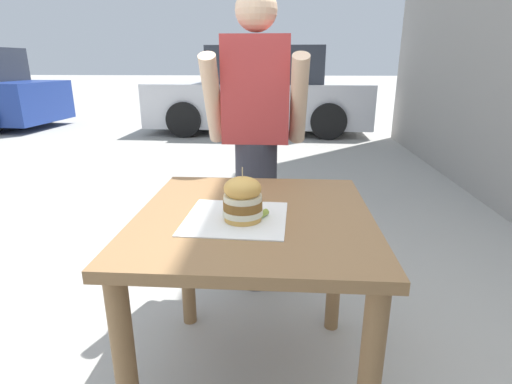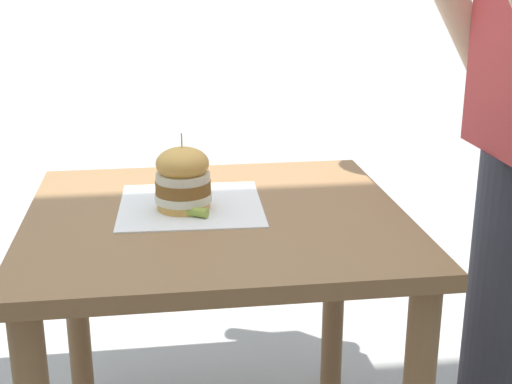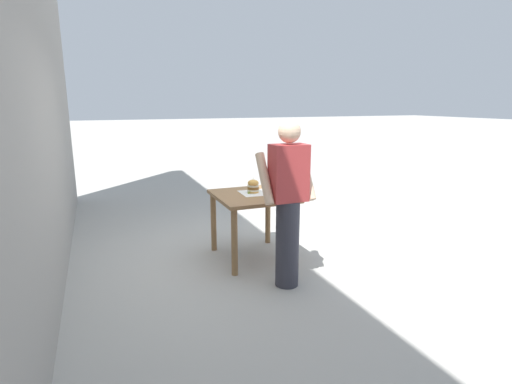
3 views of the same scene
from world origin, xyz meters
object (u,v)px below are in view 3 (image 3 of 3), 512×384
Objects in this scene: pickle_spear at (249,192)px; diner_across_table at (288,202)px; patio_table at (253,206)px; sandwich at (253,186)px.

pickle_spear is 0.05× the size of diner_across_table.
patio_table is 10.08× the size of pickle_spear.
sandwich reaches higher than patio_table.
diner_across_table is (-0.01, 0.91, 0.02)m from sandwich.
sandwich is (-0.03, -0.08, 0.22)m from patio_table.
sandwich is at bearing -167.46° from pickle_spear.
pickle_spear is at bearing 12.54° from sandwich.
diner_across_table reaches higher than patio_table.
sandwich is 2.08× the size of pickle_spear.
patio_table is 0.55× the size of diner_across_table.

